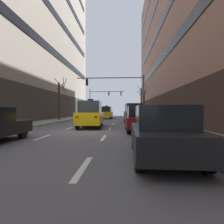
{
  "coord_description": "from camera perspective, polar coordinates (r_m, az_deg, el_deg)",
  "views": [
    {
      "loc": [
        2.57,
        -12.52,
        1.42
      ],
      "look_at": [
        0.69,
        21.34,
        1.11
      ],
      "focal_mm": 29.75,
      "sensor_mm": 36.0,
      "label": 1
    }
  ],
  "objects": [
    {
      "name": "car_parked_2",
      "position": [
        19.14,
        6.72,
        -0.59
      ],
      "size": [
        1.9,
        4.39,
        2.11
      ],
      "color": "black",
      "rests_on": "ground"
    },
    {
      "name": "lane_stripe_l2_s2",
      "position": [
        4.83,
        -8.88,
        -16.51
      ],
      "size": [
        0.16,
        2.0,
        0.01
      ],
      "primitive_type": "cube",
      "color": "silver",
      "rests_on": "ground"
    },
    {
      "name": "street_tree_2",
      "position": [
        30.38,
        9.8,
        2.55
      ],
      "size": [
        2.11,
        2.12,
        5.37
      ],
      "color": "#4C3823",
      "rests_on": "sidewalk_right"
    },
    {
      "name": "car_parked_1",
      "position": [
        12.34,
        8.68,
        -2.23
      ],
      "size": [
        1.91,
        4.5,
        1.68
      ],
      "color": "black",
      "rests_on": "ground"
    },
    {
      "name": "street_tree_1",
      "position": [
        26.26,
        -15.9,
        3.72
      ],
      "size": [
        1.64,
        2.12,
        5.69
      ],
      "color": "#4C3823",
      "rests_on": "sidewalk_left"
    },
    {
      "name": "traffic_signal_0",
      "position": [
        23.38,
        3.07,
        7.27
      ],
      "size": [
        8.45,
        0.35,
        5.71
      ],
      "color": "#4C4C51",
      "rests_on": "sidewalk_right"
    },
    {
      "name": "lane_stripe_l2_s8",
      "position": [
        34.56,
        1.57,
        -1.82
      ],
      "size": [
        0.16,
        2.0,
        0.01
      ],
      "primitive_type": "cube",
      "color": "silver",
      "rests_on": "ground"
    },
    {
      "name": "pedestrian_0",
      "position": [
        20.16,
        12.78,
        -0.27
      ],
      "size": [
        0.48,
        0.34,
        1.72
      ],
      "color": "brown",
      "rests_on": "sidewalk_right"
    },
    {
      "name": "lane_stripe_l1_s8",
      "position": [
        34.8,
        -3.7,
        -1.81
      ],
      "size": [
        0.16,
        2.0,
        0.01
      ],
      "primitive_type": "cube",
      "color": "silver",
      "rests_on": "ground"
    },
    {
      "name": "lane_stripe_l1_s5",
      "position": [
        20.01,
        -8.87,
        -3.54
      ],
      "size": [
        0.16,
        2.0,
        0.01
      ],
      "primitive_type": "cube",
      "color": "silver",
      "rests_on": "ground"
    },
    {
      "name": "lane_stripe_l2_s5",
      "position": [
        19.59,
        0.34,
        -3.62
      ],
      "size": [
        0.16,
        2.0,
        0.01
      ],
      "primitive_type": "cube",
      "color": "silver",
      "rests_on": "ground"
    },
    {
      "name": "lane_stripe_l2_s9",
      "position": [
        39.55,
        1.78,
        -1.53
      ],
      "size": [
        0.16,
        2.0,
        0.01
      ],
      "primitive_type": "cube",
      "color": "silver",
      "rests_on": "ground"
    },
    {
      "name": "lane_stripe_l2_s6",
      "position": [
        24.58,
        0.92,
        -2.78
      ],
      "size": [
        0.16,
        2.0,
        0.01
      ],
      "primitive_type": "cube",
      "color": "silver",
      "rests_on": "ground"
    },
    {
      "name": "lane_stripe_l1_s9",
      "position": [
        39.76,
        -2.84,
        -1.52
      ],
      "size": [
        0.16,
        2.0,
        0.01
      ],
      "primitive_type": "cube",
      "color": "silver",
      "rests_on": "ground"
    },
    {
      "name": "car_parked_3",
      "position": [
        23.58,
        6.05,
        -0.23
      ],
      "size": [
        1.96,
        4.62,
        2.23
      ],
      "color": "black",
      "rests_on": "ground"
    },
    {
      "name": "lane_stripe_l2_s10",
      "position": [
        44.55,
        1.94,
        -1.3
      ],
      "size": [
        0.16,
        2.0,
        0.01
      ],
      "primitive_type": "cube",
      "color": "silver",
      "rests_on": "ground"
    },
    {
      "name": "lane_stripe_l2_s7",
      "position": [
        29.57,
        1.3,
        -2.22
      ],
      "size": [
        0.16,
        2.0,
        0.01
      ],
      "primitive_type": "cube",
      "color": "silver",
      "rests_on": "ground"
    },
    {
      "name": "taxi_driving_0",
      "position": [
        31.18,
        -1.71,
        -0.21
      ],
      "size": [
        1.91,
        4.29,
        2.22
      ],
      "color": "black",
      "rests_on": "ground"
    },
    {
      "name": "lane_stripe_l2_s3",
      "position": [
        9.67,
        -2.62,
        -7.89
      ],
      "size": [
        0.16,
        2.0,
        0.01
      ],
      "primitive_type": "cube",
      "color": "silver",
      "rests_on": "ground"
    },
    {
      "name": "lane_stripe_l1_s6",
      "position": [
        24.91,
        -6.46,
        -2.73
      ],
      "size": [
        0.16,
        2.0,
        0.01
      ],
      "primitive_type": "cube",
      "color": "silver",
      "rests_on": "ground"
    },
    {
      "name": "street_tree_0",
      "position": [
        34.57,
        9.0,
        3.14
      ],
      "size": [
        1.83,
        1.82,
        6.05
      ],
      "color": "#4C3823",
      "rests_on": "sidewalk_right"
    },
    {
      "name": "car_parked_0",
      "position": [
        5.66,
        15.28,
        -6.14
      ],
      "size": [
        1.84,
        4.18,
        1.55
      ],
      "color": "black",
      "rests_on": "ground"
    },
    {
      "name": "lane_stripe_l2_s4",
      "position": [
        14.62,
        -0.63,
        -5.03
      ],
      "size": [
        0.16,
        2.0,
        0.01
      ],
      "primitive_type": "cube",
      "color": "silver",
      "rests_on": "ground"
    },
    {
      "name": "lane_stripe_l1_s10",
      "position": [
        44.73,
        -2.17,
        -1.29
      ],
      "size": [
        0.16,
        2.0,
        0.01
      ],
      "primitive_type": "cube",
      "color": "silver",
      "rests_on": "ground"
    },
    {
      "name": "taxi_driving_2",
      "position": [
        40.43,
        -5.07,
        -0.03
      ],
      "size": [
        1.84,
        4.29,
        2.24
      ],
      "color": "black",
      "rests_on": "ground"
    },
    {
      "name": "lane_stripe_l1_s4",
      "position": [
        15.17,
        -12.82,
        -4.84
      ],
      "size": [
        0.16,
        2.0,
        0.01
      ],
      "primitive_type": "cube",
      "color": "silver",
      "rests_on": "ground"
    },
    {
      "name": "lane_stripe_l1_s3",
      "position": [
        10.48,
        -20.44,
        -7.26
      ],
      "size": [
        0.16,
        2.0,
        0.01
      ],
      "primitive_type": "cube",
      "color": "silver",
      "rests_on": "ground"
    },
    {
      "name": "sidewalk_right",
      "position": [
        13.15,
        20.04,
        -5.39
      ],
      "size": [
        3.13,
        80.0,
        0.14
      ],
      "primitive_type": "cube",
      "color": "gray",
      "rests_on": "ground"
    },
    {
      "name": "taxi_driving_1",
      "position": [
        15.25,
        -6.61,
        -0.78
      ],
      "size": [
        2.06,
        4.53,
        2.34
      ],
      "color": "black",
      "rests_on": "ground"
    },
    {
      "name": "traffic_signal_1",
      "position": [
        44.7,
        -3.1,
        4.63
      ],
      "size": [
        8.37,
        0.35,
        6.35
      ],
      "color": "#4C4C51",
      "rests_on": "sidewalk_left"
    },
    {
      "name": "ground_plane",
      "position": [
        12.86,
        -8.4,
        -5.82
      ],
      "size": [
        120.0,
        120.0,
        0.0
      ],
      "primitive_type": "plane",
      "color": "#515156"
    },
    {
      "name": "lane_stripe_l1_s7",
      "position": [
        29.84,
        -4.85,
        -2.19
      ],
      "size": [
        0.16,
        2.0,
        0.01
      ],
      "primitive_type": "cube",
      "color": "silver",
      "rests_on": "ground"
    }
  ]
}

